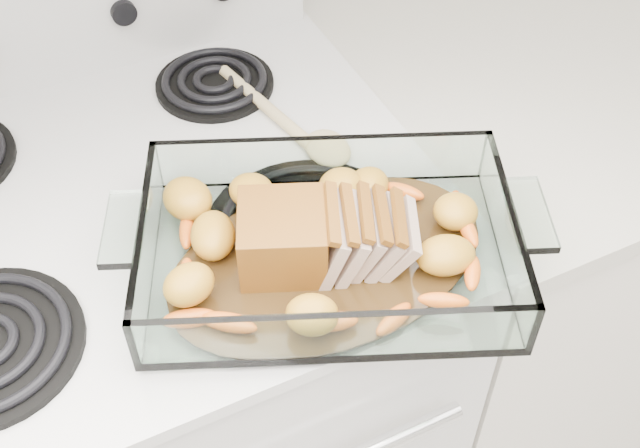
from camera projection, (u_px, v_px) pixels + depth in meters
name	position (u px, v px, depth m)	size (l,w,h in m)	color
electric_range	(168.00, 389.00, 1.34)	(0.78, 0.70, 1.12)	silver
counter_right	(499.00, 263.00, 1.54)	(0.58, 0.68, 0.93)	silver
baking_dish	(328.00, 252.00, 0.90)	(0.41, 0.27, 0.08)	silver
pork_roast	(312.00, 243.00, 0.88)	(0.20, 0.10, 0.08)	brown
roast_vegetables	(311.00, 228.00, 0.92)	(0.35, 0.19, 0.04)	orange
wooden_spoon	(300.00, 129.00, 1.08)	(0.10, 0.26, 0.02)	#D0BB8A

